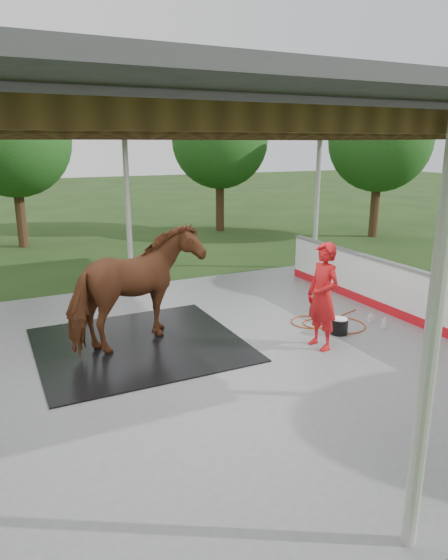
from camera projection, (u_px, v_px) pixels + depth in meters
name	position (u px, v px, depth m)	size (l,w,h in m)	color
ground	(206.00, 359.00, 8.80)	(100.00, 100.00, 0.00)	#1E3814
concrete_slab	(206.00, 358.00, 8.80)	(12.00, 10.00, 0.05)	slate
pavilion_structure	(204.00, 125.00, 7.75)	(12.60, 10.60, 4.05)	beige
dasher_board	(404.00, 294.00, 10.59)	(0.16, 8.00, 1.15)	red
tree_belt	(199.00, 137.00, 8.70)	(28.00, 28.00, 5.80)	#382314
rubber_mat	(139.00, 344.00, 9.30)	(3.66, 3.43, 0.03)	black
horse	(137.00, 288.00, 9.01)	(1.16, 2.56, 2.16)	brown
handler	(323.00, 296.00, 8.96)	(0.72, 0.47, 1.96)	red
wash_bucket	(339.00, 326.00, 9.82)	(0.34, 0.34, 0.32)	black
soap_bottle_a	(384.00, 322.00, 10.10)	(0.10, 0.10, 0.26)	silver
soap_bottle_b	(371.00, 317.00, 10.49)	(0.09, 0.10, 0.21)	#338CD8
hose_coil	(327.00, 324.00, 10.37)	(1.80, 1.32, 0.02)	#9F350B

